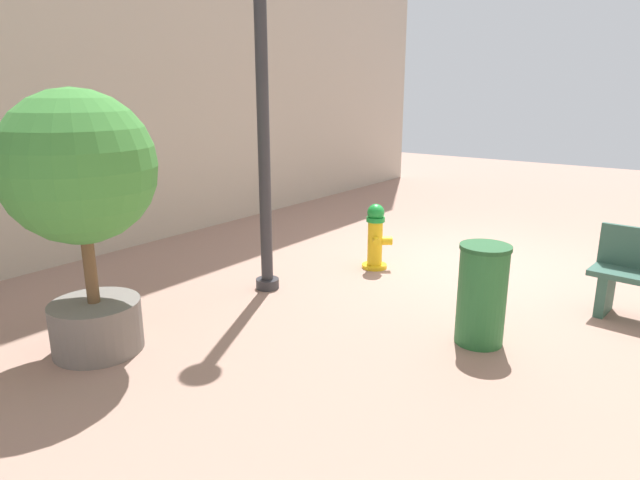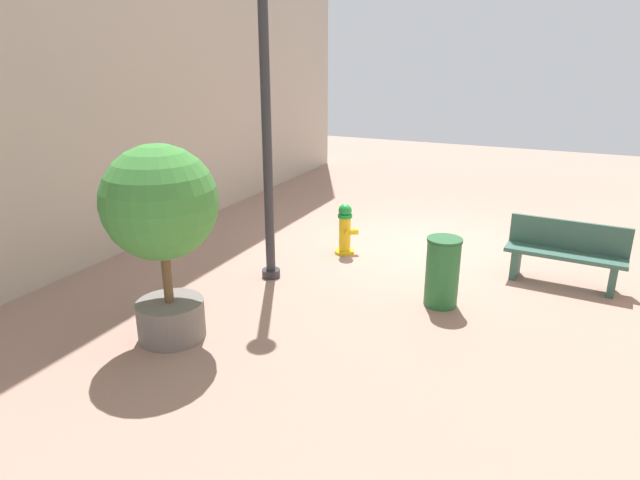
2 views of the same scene
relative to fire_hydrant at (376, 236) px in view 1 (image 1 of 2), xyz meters
The scene contains 5 objects.
ground_plane 1.42m from the fire_hydrant, 138.10° to the right, with size 23.40×23.40×0.00m, color #9E7A6B.
fire_hydrant is the anchor object (origin of this frame).
planter_tree 3.86m from the fire_hydrant, 77.47° to the left, with size 1.32×1.32×2.37m.
street_lamp 2.76m from the fire_hydrant, 66.29° to the left, with size 0.36×0.36×4.40m.
trash_bin 2.39m from the fire_hydrant, 145.62° to the left, with size 0.47×0.47×0.97m.
Camera 1 is at (-2.62, 7.01, 2.35)m, focal length 30.72 mm.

